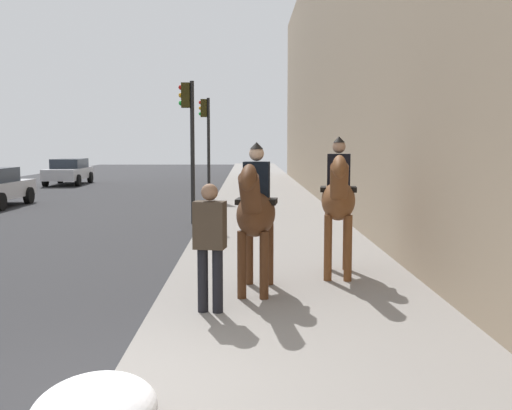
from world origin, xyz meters
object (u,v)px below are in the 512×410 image
(mounted_horse_far, at_px, (338,198))
(pedestrian_greeting, at_px, (210,239))
(car_near_lane, at_px, (69,171))
(traffic_light_near_curb, at_px, (189,129))
(traffic_light_far_curb, at_px, (206,133))
(mounted_horse_near, at_px, (256,211))

(mounted_horse_far, xyz_separation_m, pedestrian_greeting, (-2.18, 2.00, -0.33))
(pedestrian_greeting, xyz_separation_m, car_near_lane, (26.47, 9.51, -0.33))
(mounted_horse_far, bearing_deg, car_near_lane, -146.84)
(traffic_light_near_curb, distance_m, traffic_light_far_curb, 6.88)
(car_near_lane, height_order, traffic_light_far_curb, traffic_light_far_curb)
(mounted_horse_far, height_order, traffic_light_far_curb, traffic_light_far_curb)
(mounted_horse_far, bearing_deg, traffic_light_near_curb, -149.23)
(pedestrian_greeting, bearing_deg, traffic_light_far_curb, 15.01)
(pedestrian_greeting, height_order, car_near_lane, pedestrian_greeting)
(pedestrian_greeting, height_order, traffic_light_near_curb, traffic_light_near_curb)
(mounted_horse_far, xyz_separation_m, traffic_light_far_curb, (14.34, 3.14, 1.30))
(traffic_light_far_curb, bearing_deg, car_near_lane, 40.06)
(pedestrian_greeting, height_order, traffic_light_far_curb, traffic_light_far_curb)
(pedestrian_greeting, bearing_deg, traffic_light_near_curb, 17.95)
(mounted_horse_far, bearing_deg, traffic_light_far_curb, -159.85)
(pedestrian_greeting, bearing_deg, car_near_lane, 30.83)
(car_near_lane, relative_size, traffic_light_far_curb, 1.12)
(pedestrian_greeting, xyz_separation_m, traffic_light_far_curb, (16.52, 1.14, 1.64))
(mounted_horse_far, distance_m, car_near_lane, 26.89)
(mounted_horse_far, bearing_deg, pedestrian_greeting, -34.73)
(mounted_horse_far, relative_size, car_near_lane, 0.51)
(mounted_horse_near, xyz_separation_m, car_near_lane, (25.41, 10.12, -0.58))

